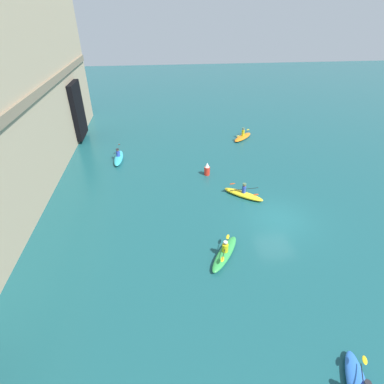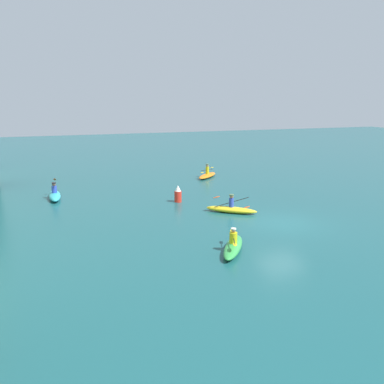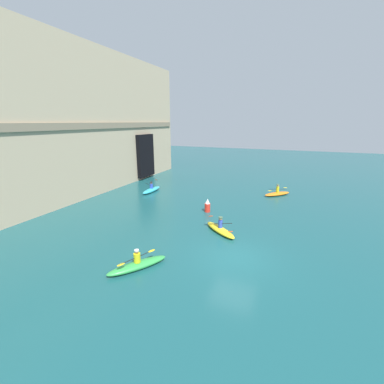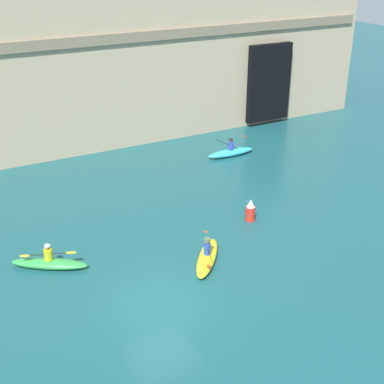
# 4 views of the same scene
# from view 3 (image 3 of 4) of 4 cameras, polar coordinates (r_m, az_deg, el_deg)

# --- Properties ---
(ground_plane) EXTENTS (120.00, 120.00, 0.00)m
(ground_plane) POSITION_cam_3_polar(r_m,az_deg,el_deg) (14.92, 9.36, -14.16)
(ground_plane) COLOR #195156
(cliff_bluff) EXTENTS (41.58, 8.39, 14.44)m
(cliff_bluff) POSITION_cam_3_polar(r_m,az_deg,el_deg) (27.40, -33.85, 12.65)
(cliff_bluff) COLOR tan
(cliff_bluff) RESTS_ON ground
(kayak_orange) EXTENTS (2.77, 2.71, 1.17)m
(kayak_orange) POSITION_cam_3_polar(r_m,az_deg,el_deg) (27.64, 18.41, -0.29)
(kayak_orange) COLOR orange
(kayak_orange) RESTS_ON ground
(kayak_yellow) EXTENTS (2.52, 2.84, 1.11)m
(kayak_yellow) POSITION_cam_3_polar(r_m,az_deg,el_deg) (17.75, 6.28, -8.24)
(kayak_yellow) COLOR yellow
(kayak_yellow) RESTS_ON ground
(kayak_green) EXTENTS (3.06, 2.34, 1.07)m
(kayak_green) POSITION_cam_3_polar(r_m,az_deg,el_deg) (13.94, -12.02, -15.51)
(kayak_green) COLOR green
(kayak_green) RESTS_ON ground
(kayak_cyan) EXTENTS (3.15, 0.80, 1.29)m
(kayak_cyan) POSITION_cam_3_polar(r_m,az_deg,el_deg) (27.84, -8.98, 0.51)
(kayak_cyan) COLOR #33B2C6
(kayak_cyan) RESTS_ON ground
(marker_buoy) EXTENTS (0.47, 0.47, 1.12)m
(marker_buoy) POSITION_cam_3_polar(r_m,az_deg,el_deg) (21.47, 3.45, -3.08)
(marker_buoy) COLOR red
(marker_buoy) RESTS_ON ground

